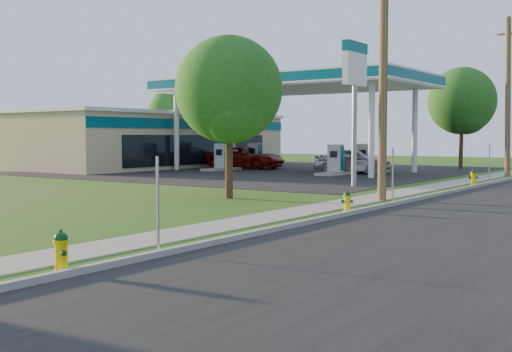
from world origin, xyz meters
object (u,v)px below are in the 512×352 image
Objects in this scene: utility_pole_mid at (383,67)px; fuel_pump_sw at (254,159)px; fuel_pump_ne at (336,163)px; tree_lot at (463,103)px; price_pylon at (355,72)px; tree_back at (173,114)px; car_red at (246,158)px; utility_pole_far at (508,96)px; hydrant_far at (473,178)px; hydrant_mid at (347,202)px; fuel_pump_nw at (221,160)px; fuel_pump_se at (364,161)px; car_silver at (353,161)px; hydrant_near at (61,253)px; tree_verge at (230,94)px.

utility_pole_mid is 3.06× the size of fuel_pump_sw.
tree_lot is at bearing 70.50° from fuel_pump_ne.
fuel_pump_ne is 0.47× the size of price_pylon.
car_red is (13.42, -6.67, -3.65)m from tree_back.
utility_pole_mid is 1.42× the size of tree_back.
utility_pole_far is 1.39× the size of price_pylon.
hydrant_mid is at bearing -90.03° from hydrant_far.
hydrant_far is (0.71, -8.99, -4.40)m from utility_pole_far.
utility_pole_far is 19.03m from fuel_pump_nw.
fuel_pump_se is 4.47× the size of hydrant_mid.
hydrant_mid is at bearing -48.71° from fuel_pump_sw.
tree_back is 35.18m from hydrant_far.
car_red is 9.33m from car_silver.
fuel_pump_se is (9.00, 0.00, 0.00)m from fuel_pump_sw.
hydrant_mid is at bearing -79.26° from tree_lot.
price_pylon reaches higher than fuel_pump_sw.
tree_lot is at bearing -37.53° from car_silver.
hydrant_near is 36.41m from car_red.
tree_lot is (4.13, 11.66, 4.07)m from fuel_pump_ne.
utility_pole_far is 8.19m from tree_lot.
fuel_pump_se is 0.65× the size of car_silver.
utility_pole_far is at bearing 90.00° from utility_pole_mid.
utility_pole_mid is 24.49m from car_red.
tree_lot is at bearing 92.60° from price_pylon.
utility_pole_far reaches higher than tree_back.
hydrant_near is at bearing -89.64° from hydrant_mid.
tree_back reaches higher than car_red.
price_pylon is at bearing 102.77° from hydrant_near.
tree_back is at bearing 156.99° from fuel_pump_sw.
tree_back is 8.83× the size of hydrant_near.
tree_lot reaches higher than hydrant_mid.
car_red is at bearing -147.01° from tree_lot.
hydrant_far is at bearing -70.70° from tree_lot.
fuel_pump_ne is at bearing -23.96° from fuel_pump_sw.
hydrant_far is at bearing 37.31° from price_pylon.
fuel_pump_nw and fuel_pump_sw have the same top height.
fuel_pump_se is 0.51× the size of tree_verge.
tree_back is (-13.52, 5.74, 3.74)m from fuel_pump_sw.
hydrant_far is at bearing -23.13° from tree_back.
price_pylon is at bearing -28.18° from fuel_pump_nw.
fuel_pump_nw is at bearing 180.00° from fuel_pump_ne.
tree_back is at bearing 156.61° from fuel_pump_ne.
fuel_pump_sw is at bearing -176.80° from utility_pole_far.
fuel_pump_nw is 0.55× the size of car_red.
tree_back is 1.42× the size of car_silver.
tree_back is at bearing 147.93° from price_pylon.
fuel_pump_ne and fuel_pump_sw have the same top height.
hydrant_mid is (32.13, -26.93, -4.11)m from tree_back.
fuel_pump_nw is 19.04m from hydrant_far.
car_red is (-13.23, -8.59, -3.98)m from tree_lot.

